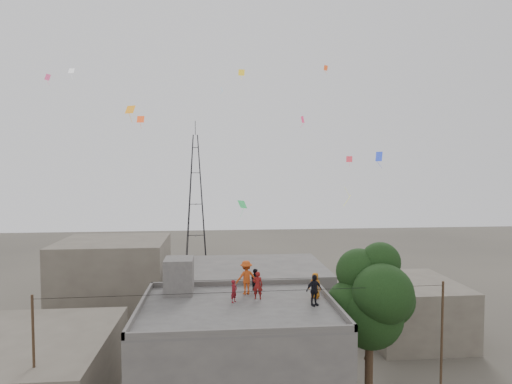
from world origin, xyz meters
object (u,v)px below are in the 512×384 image
person_dark_adult (314,290)px  person_red_adult (258,285)px  tree (372,299)px  transmission_tower (196,197)px  stair_head_box (179,276)px

person_dark_adult → person_red_adult: bearing=131.5°
tree → transmission_tower: (-11.37, 39.40, 2.97)m
stair_head_box → transmission_tower: (-0.80, 37.40, 1.97)m
person_red_adult → transmission_tower: bearing=-76.7°
person_red_adult → person_dark_adult: size_ratio=0.94×
tree → transmission_tower: bearing=106.1°
tree → transmission_tower: 41.12m
tree → person_red_adult: size_ratio=6.00×
transmission_tower → person_red_adult: size_ratio=13.19×
tree → person_dark_adult: 3.63m
tree → person_red_adult: bearing=175.6°
stair_head_box → person_red_adult: stair_head_box is taller
stair_head_box → person_red_adult: 4.60m
stair_head_box → transmission_tower: bearing=91.2°
person_red_adult → person_dark_adult: person_dark_adult is taller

